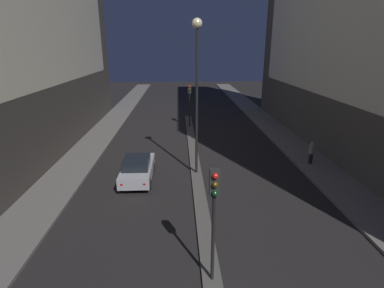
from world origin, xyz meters
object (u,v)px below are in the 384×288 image
at_px(traffic_light_mid, 190,96).
at_px(car_left_lane, 138,168).
at_px(traffic_light_near, 214,201).
at_px(pedestrian_on_right_sidewalk, 311,152).
at_px(street_lamp, 197,68).

relative_size(traffic_light_mid, car_left_lane, 0.98).
bearing_deg(traffic_light_near, pedestrian_on_right_sidewalk, 52.69).
xyz_separation_m(traffic_light_near, street_lamp, (0.00, 9.51, 3.54)).
height_order(car_left_lane, pedestrian_on_right_sidewalk, pedestrian_on_right_sidewalk).
xyz_separation_m(traffic_light_near, pedestrian_on_right_sidewalk, (8.09, 10.62, -2.25)).
distance_m(street_lamp, car_left_lane, 7.09).
height_order(street_lamp, pedestrian_on_right_sidewalk, street_lamp).
bearing_deg(traffic_light_mid, car_left_lane, -106.35).
bearing_deg(street_lamp, traffic_light_near, -90.00).
bearing_deg(traffic_light_mid, pedestrian_on_right_sidewalk, -53.03).
height_order(street_lamp, car_left_lane, street_lamp).
bearing_deg(pedestrian_on_right_sidewalk, street_lamp, -172.19).
bearing_deg(car_left_lane, traffic_light_near, -66.91).
xyz_separation_m(traffic_light_near, traffic_light_mid, (0.00, 21.37, 0.00)).
bearing_deg(street_lamp, car_left_lane, -167.89).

